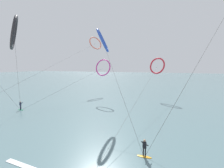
% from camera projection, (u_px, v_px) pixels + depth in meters
% --- Properties ---
extents(sea_water, '(400.00, 200.00, 0.08)m').
position_uv_depth(sea_water, '(164.00, 79.00, 102.87)').
color(sea_water, slate).
rests_on(sea_water, ground).
extents(surfer_amber, '(1.40, 0.72, 1.70)m').
position_uv_depth(surfer_amber, '(144.00, 149.00, 15.29)').
color(surfer_amber, orange).
rests_on(surfer_amber, ground).
extents(surfer_emerald, '(1.40, 0.71, 1.70)m').
position_uv_depth(surfer_emerald, '(21.00, 106.00, 31.60)').
color(surfer_emerald, '#199351').
rests_on(surfer_emerald, ground).
extents(kite_coral, '(4.07, 45.26, 18.15)m').
position_uv_depth(kite_coral, '(95.00, 43.00, 55.49)').
color(kite_coral, '#EA7260').
rests_on(kite_coral, ground).
extents(kite_cobalt, '(11.37, 14.01, 14.75)m').
position_uv_depth(kite_cobalt, '(103.00, 40.00, 28.27)').
color(kite_cobalt, '#2647B7').
rests_on(kite_cobalt, ground).
extents(kite_charcoal, '(6.94, 6.13, 15.94)m').
position_uv_depth(kite_charcoal, '(14.00, 33.00, 24.92)').
color(kite_charcoal, black).
rests_on(kite_charcoal, ground).
extents(kite_crimson, '(4.39, 36.83, 10.53)m').
position_uv_depth(kite_crimson, '(157.00, 66.00, 42.27)').
color(kite_crimson, red).
rests_on(kite_crimson, ground).
extents(kite_magenta, '(12.92, 14.50, 10.01)m').
position_uv_depth(kite_magenta, '(103.00, 68.00, 39.32)').
color(kite_magenta, '#CC288E').
rests_on(kite_magenta, ground).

